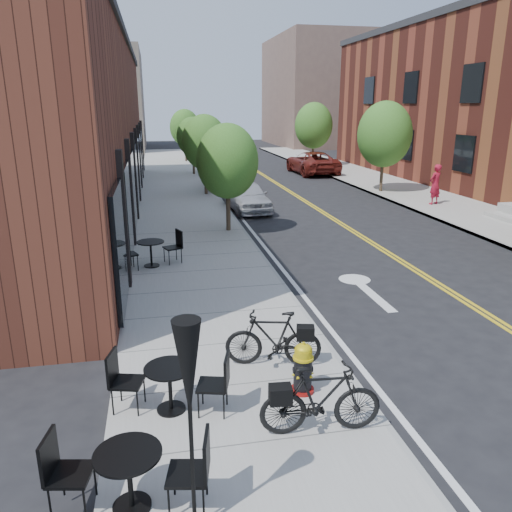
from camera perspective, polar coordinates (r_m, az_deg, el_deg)
ground at (r=10.20m, az=7.69°, el=-9.47°), size 120.00×120.00×0.00m
sidewalk_near at (r=19.17m, az=-7.74°, el=3.31°), size 4.00×70.00×0.12m
sidewalk_far at (r=23.19m, az=23.41°, el=4.42°), size 4.00×70.00×0.12m
building_near at (r=22.90m, az=-20.42°, el=13.33°), size 5.00×28.00×7.00m
bg_building_left at (r=56.83m, az=-17.00°, el=16.65°), size 8.00×14.00×10.00m
bg_building_right at (r=61.67m, az=7.08°, el=18.11°), size 10.00×16.00×12.00m
tree_near_a at (r=17.90m, az=-3.29°, el=10.75°), size 2.20×2.20×3.81m
tree_near_b at (r=25.80m, az=-5.88°, el=12.79°), size 2.30×2.30×3.98m
tree_near_c at (r=33.77m, az=-7.25°, el=13.37°), size 2.10×2.10×3.67m
tree_near_d at (r=41.73m, az=-8.13°, el=14.33°), size 2.40×2.40×4.11m
tree_far_b at (r=27.30m, az=14.47°, el=13.30°), size 2.80×2.80×4.62m
tree_far_c at (r=38.47m, az=6.61°, el=14.59°), size 2.80×2.80×4.62m
fire_hydrant at (r=8.08m, az=5.38°, el=-12.68°), size 0.38×0.38×0.86m
bicycle_left at (r=8.76m, az=1.98°, el=-9.42°), size 1.74×0.85×1.01m
bicycle_right at (r=7.16m, az=7.42°, el=-15.96°), size 1.74×0.61×1.02m
bistro_set_a at (r=6.19m, az=-14.30°, el=-22.81°), size 1.80×0.89×0.95m
bistro_set_b at (r=7.68m, az=-9.82°, el=-14.02°), size 1.76×0.91×0.93m
bistro_set_c at (r=14.33m, az=-11.93°, el=0.68°), size 1.79×1.02×0.95m
patio_umbrella at (r=5.05m, az=-7.68°, el=-14.48°), size 0.40×0.40×2.46m
parked_car_a at (r=22.17m, az=-1.02°, el=6.87°), size 1.82×3.97×1.32m
parked_car_b at (r=28.33m, az=-3.35°, el=9.27°), size 1.91×4.81×1.56m
parked_car_c at (r=34.52m, az=-3.89°, el=10.48°), size 2.53×5.00×1.39m
parked_car_far at (r=34.79m, az=6.42°, el=10.56°), size 2.64×5.49×1.51m
pedestrian at (r=24.45m, az=19.79°, el=7.71°), size 0.79×0.67×1.83m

